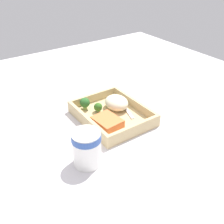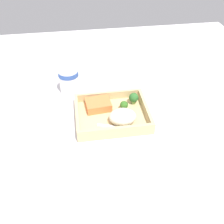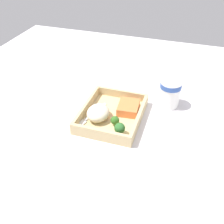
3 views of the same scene
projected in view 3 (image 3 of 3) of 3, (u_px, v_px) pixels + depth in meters
ground_plane at (112, 120)px, 96.74cm from camera, size 160.00×160.00×2.00cm
takeout_tray at (112, 117)px, 95.77cm from camera, size 26.05×21.23×1.20cm
tray_rim at (112, 112)px, 94.44cm from camera, size 26.05×21.23×3.23cm
salmon_fillet at (128, 108)px, 96.64cm from camera, size 9.69×8.17×3.05cm
mashed_potatoes at (98, 113)px, 92.61cm from camera, size 9.55×7.90×4.85cm
broccoli_floret_1 at (120, 128)px, 85.53cm from camera, size 3.62×3.62×4.57cm
broccoli_floret_2 at (115, 121)px, 89.90cm from camera, size 3.04×3.04×3.54cm
fork at (90, 116)px, 94.77cm from camera, size 15.60×6.16×0.44cm
paper_cup at (170, 92)px, 99.16cm from camera, size 8.01×8.01×10.37cm
receipt_slip at (58, 92)px, 109.92cm from camera, size 14.32×16.35×0.24cm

